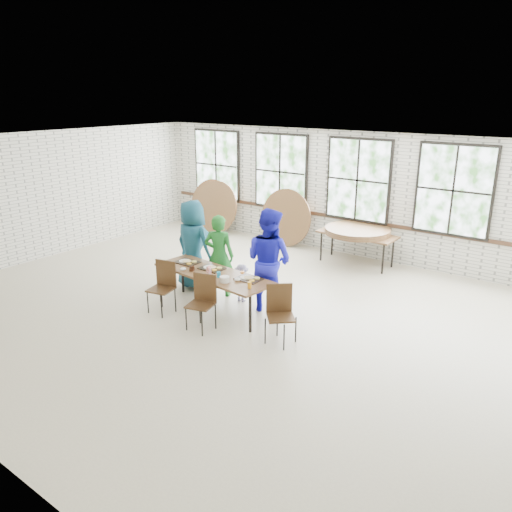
# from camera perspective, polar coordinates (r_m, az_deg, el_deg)

# --- Properties ---
(room) EXTENTS (12.00, 12.00, 12.00)m
(room) POSITION_cam_1_polar(r_m,az_deg,el_deg) (12.14, 11.57, 8.28)
(room) COLOR beige
(room) RESTS_ON ground
(dining_table) EXTENTS (2.46, 1.02, 0.74)m
(dining_table) POSITION_cam_1_polar(r_m,az_deg,el_deg) (9.07, -4.96, -2.21)
(dining_table) COLOR brown
(dining_table) RESTS_ON ground
(chair_near_left) EXTENTS (0.50, 0.49, 0.95)m
(chair_near_left) POSITION_cam_1_polar(r_m,az_deg,el_deg) (9.23, -10.52, -2.96)
(chair_near_left) COLOR #432A16
(chair_near_left) RESTS_ON ground
(chair_near_right) EXTENTS (0.51, 0.50, 0.95)m
(chair_near_right) POSITION_cam_1_polar(r_m,az_deg,el_deg) (8.48, -6.09, -4.69)
(chair_near_right) COLOR #432A16
(chair_near_right) RESTS_ON ground
(chair_spare) EXTENTS (0.58, 0.58, 0.95)m
(chair_spare) POSITION_cam_1_polar(r_m,az_deg,el_deg) (8.01, 2.75, -6.02)
(chair_spare) COLOR #432A16
(chair_spare) RESTS_ON ground
(adult_teal) EXTENTS (0.93, 0.64, 1.83)m
(adult_teal) POSITION_cam_1_polar(r_m,az_deg,el_deg) (10.16, -7.20, 1.30)
(adult_teal) COLOR navy
(adult_teal) RESTS_ON ground
(adult_green) EXTENTS (0.70, 0.58, 1.63)m
(adult_green) POSITION_cam_1_polar(r_m,az_deg,el_deg) (9.74, -4.24, 0.05)
(adult_green) COLOR #1A6320
(adult_green) RESTS_ON ground
(toddler) EXTENTS (0.52, 0.35, 0.75)m
(toddler) POSITION_cam_1_polar(r_m,az_deg,el_deg) (9.56, -1.65, -3.09)
(toddler) COLOR #1C1544
(toddler) RESTS_ON ground
(adult_blue) EXTENTS (0.98, 0.79, 1.92)m
(adult_blue) POSITION_cam_1_polar(r_m,az_deg,el_deg) (9.00, 1.48, -0.49)
(adult_blue) COLOR #1C1DC4
(adult_blue) RESTS_ON ground
(storage_table) EXTENTS (1.81, 0.79, 0.74)m
(storage_table) POSITION_cam_1_polar(r_m,az_deg,el_deg) (11.78, 11.48, 2.29)
(storage_table) COLOR brown
(storage_table) RESTS_ON ground
(tabletop_clutter) EXTENTS (2.01, 0.65, 0.11)m
(tabletop_clutter) POSITION_cam_1_polar(r_m,az_deg,el_deg) (8.97, -4.61, -1.92)
(tabletop_clutter) COLOR black
(tabletop_clutter) RESTS_ON dining_table
(round_tops_stacked) EXTENTS (1.50, 1.50, 0.13)m
(round_tops_stacked) POSITION_cam_1_polar(r_m,az_deg,el_deg) (11.75, 11.51, 2.84)
(round_tops_stacked) COLOR brown
(round_tops_stacked) RESTS_ON storage_table
(round_tops_leaning) EXTENTS (4.09, 0.47, 1.49)m
(round_tops_leaning) POSITION_cam_1_polar(r_m,az_deg,el_deg) (13.93, -2.31, 5.29)
(round_tops_leaning) COLOR brown
(round_tops_leaning) RESTS_ON ground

